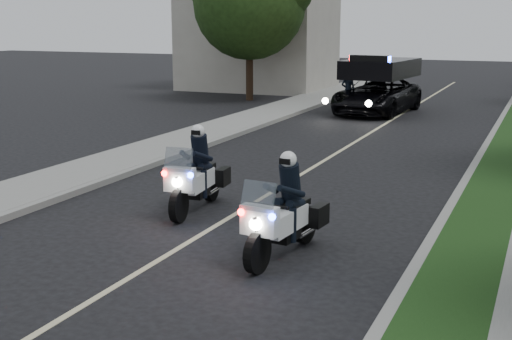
{
  "coord_description": "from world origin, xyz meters",
  "views": [
    {
      "loc": [
        5.87,
        -11.05,
        3.98
      ],
      "look_at": [
        0.49,
        1.39,
        1.0
      ],
      "focal_mm": 48.12,
      "sensor_mm": 36.0,
      "label": 1
    }
  ],
  "objects": [
    {
      "name": "ground",
      "position": [
        0.0,
        0.0,
        0.0
      ],
      "size": [
        120.0,
        120.0,
        0.0
      ],
      "primitive_type": "plane",
      "color": "black",
      "rests_on": "ground"
    },
    {
      "name": "curb_right",
      "position": [
        4.1,
        10.0,
        0.07
      ],
      "size": [
        0.2,
        60.0,
        0.15
      ],
      "primitive_type": "cube",
      "color": "gray",
      "rests_on": "ground"
    },
    {
      "name": "grass_verge",
      "position": [
        4.8,
        10.0,
        0.08
      ],
      "size": [
        1.2,
        60.0,
        0.16
      ],
      "primitive_type": "cube",
      "color": "#193814",
      "rests_on": "ground"
    },
    {
      "name": "curb_left",
      "position": [
        -4.1,
        10.0,
        0.07
      ],
      "size": [
        0.2,
        60.0,
        0.15
      ],
      "primitive_type": "cube",
      "color": "gray",
      "rests_on": "ground"
    },
    {
      "name": "sidewalk_left",
      "position": [
        -5.2,
        10.0,
        0.08
      ],
      "size": [
        2.0,
        60.0,
        0.16
      ],
      "primitive_type": "cube",
      "color": "gray",
      "rests_on": "ground"
    },
    {
      "name": "building_far",
      "position": [
        -10.0,
        26.0,
        3.5
      ],
      "size": [
        8.0,
        6.0,
        7.0
      ],
      "primitive_type": "cube",
      "color": "#A8A396",
      "rests_on": "ground"
    },
    {
      "name": "lane_marking",
      "position": [
        0.0,
        10.0,
        0.0
      ],
      "size": [
        0.12,
        50.0,
        0.01
      ],
      "primitive_type": "cube",
      "color": "#BFB78C",
      "rests_on": "ground"
    },
    {
      "name": "police_moto_left",
      "position": [
        -0.88,
        1.38,
        0.0
      ],
      "size": [
        0.97,
        2.23,
        1.84
      ],
      "primitive_type": null,
      "rotation": [
        0.0,
        0.0,
        0.1
      ],
      "color": "silver",
      "rests_on": "ground"
    },
    {
      "name": "police_moto_right",
      "position": [
        1.86,
        -0.6,
        0.0
      ],
      "size": [
        0.97,
        2.21,
        1.82
      ],
      "primitive_type": null,
      "rotation": [
        0.0,
        0.0,
        -0.11
      ],
      "color": "white",
      "rests_on": "ground"
    },
    {
      "name": "police_suv",
      "position": [
        -1.08,
        18.19,
        0.0
      ],
      "size": [
        3.14,
        5.8,
        2.71
      ],
      "primitive_type": "imported",
      "rotation": [
        0.0,
        0.0,
        -0.1
      ],
      "color": "black",
      "rests_on": "ground"
    },
    {
      "name": "bicycle",
      "position": [
        -2.14,
        17.37,
        0.0
      ],
      "size": [
        0.76,
        1.66,
        0.84
      ],
      "primitive_type": "imported",
      "rotation": [
        0.0,
        0.0,
        0.13
      ],
      "color": "black",
      "rests_on": "ground"
    },
    {
      "name": "cyclist",
      "position": [
        -2.14,
        17.37,
        0.0
      ],
      "size": [
        0.63,
        0.46,
        1.63
      ],
      "primitive_type": "imported",
      "rotation": [
        0.0,
        0.0,
        3.27
      ],
      "color": "black",
      "rests_on": "ground"
    },
    {
      "name": "tree_left_near",
      "position": [
        -8.11,
        20.47,
        0.0
      ],
      "size": [
        5.9,
        5.9,
        9.26
      ],
      "primitive_type": null,
      "rotation": [
        0.0,
        0.0,
        -0.06
      ],
      "color": "#234216",
      "rests_on": "ground"
    },
    {
      "name": "tree_left_far",
      "position": [
        -9.55,
        26.96,
        0.0
      ],
      "size": [
        7.18,
        7.18,
        11.29
      ],
      "primitive_type": null,
      "rotation": [
        0.0,
        0.0,
        0.06
      ],
      "color": "#103310",
      "rests_on": "ground"
    }
  ]
}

